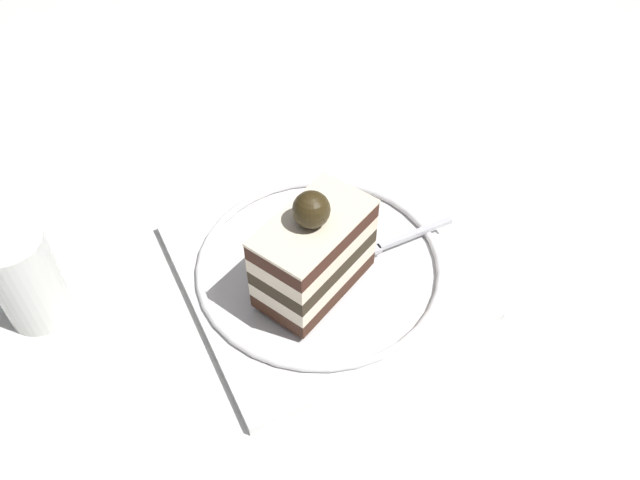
# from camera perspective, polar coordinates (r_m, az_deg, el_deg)

# --- Properties ---
(ground_plane) EXTENTS (2.40, 2.40, 0.00)m
(ground_plane) POSITION_cam_1_polar(r_m,az_deg,el_deg) (0.62, 3.24, -4.05)
(ground_plane) COLOR silver
(dessert_plate) EXTENTS (0.26, 0.26, 0.02)m
(dessert_plate) POSITION_cam_1_polar(r_m,az_deg,el_deg) (0.62, 0.00, -2.48)
(dessert_plate) COLOR silver
(dessert_plate) RESTS_ON ground_plane
(cake_slice) EXTENTS (0.12, 0.10, 0.11)m
(cake_slice) POSITION_cam_1_polar(r_m,az_deg,el_deg) (0.56, -0.56, -1.05)
(cake_slice) COLOR #381C10
(cake_slice) RESTS_ON dessert_plate
(fork) EXTENTS (0.13, 0.01, 0.00)m
(fork) POSITION_cam_1_polar(r_m,az_deg,el_deg) (0.63, 6.52, -0.18)
(fork) COLOR silver
(fork) RESTS_ON dessert_plate
(drink_glass_far) EXTENTS (0.06, 0.06, 0.10)m
(drink_glass_far) POSITION_cam_1_polar(r_m,az_deg,el_deg) (0.62, -24.48, -3.47)
(drink_glass_far) COLOR white
(drink_glass_far) RESTS_ON ground_plane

